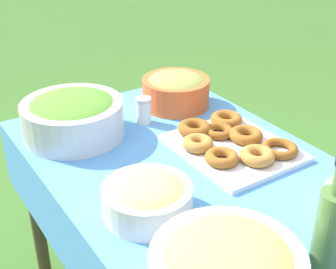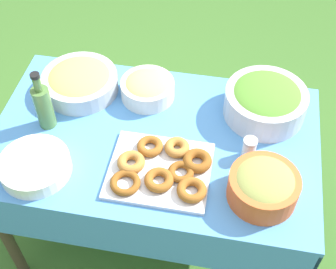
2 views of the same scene
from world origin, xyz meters
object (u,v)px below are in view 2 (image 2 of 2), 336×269
Objects in this scene: plate_stack at (35,166)px; olive_bowl at (264,185)px; donut_platter at (163,169)px; olive_oil_bottle at (43,106)px; fruit_bowl at (80,81)px; salad_bowl at (266,101)px; pasta_bowl at (148,88)px.

plate_stack is 0.83m from olive_bowl.
donut_platter is 1.48× the size of olive_oil_bottle.
plate_stack is at bearing -177.28° from olive_bowl.
plate_stack is 0.98× the size of olive_oil_bottle.
salad_bowl is at bearing 0.11° from fruit_bowl.
salad_bowl is 0.41m from olive_bowl.
salad_bowl reaches higher than donut_platter.
olive_oil_bottle reaches higher than pasta_bowl.
fruit_bowl is (-0.78, -0.00, -0.02)m from salad_bowl.
olive_oil_bottle reaches higher than olive_bowl.
olive_bowl is (0.51, -0.43, 0.02)m from pasta_bowl.
donut_platter is 0.57m from fruit_bowl.
olive_oil_bottle is (-0.86, -0.22, 0.03)m from salad_bowl.
fruit_bowl is at bearing 85.71° from plate_stack.
fruit_bowl is at bearing -179.89° from salad_bowl.
pasta_bowl is 0.91× the size of olive_bowl.
plate_stack is at bearing -125.02° from pasta_bowl.
plate_stack is at bearing -151.02° from salad_bowl.
donut_platter is 0.53m from olive_oil_bottle.
pasta_bowl is at bearing 139.86° from olive_bowl.
olive_bowl is (0.37, -0.04, 0.04)m from donut_platter.
olive_oil_bottle reaches higher than plate_stack.
pasta_bowl is 0.66m from olive_bowl.
fruit_bowl is (-0.29, -0.01, 0.00)m from pasta_bowl.
fruit_bowl is (-0.43, 0.37, 0.03)m from donut_platter.
salad_bowl is 0.83× the size of donut_platter.
salad_bowl is 0.94m from plate_stack.
salad_bowl reaches higher than olive_bowl.
salad_bowl is 0.78m from fruit_bowl.
pasta_bowl is 0.44m from olive_oil_bottle.
donut_platter is at bearing -70.24° from pasta_bowl.
pasta_bowl is 0.57× the size of donut_platter.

